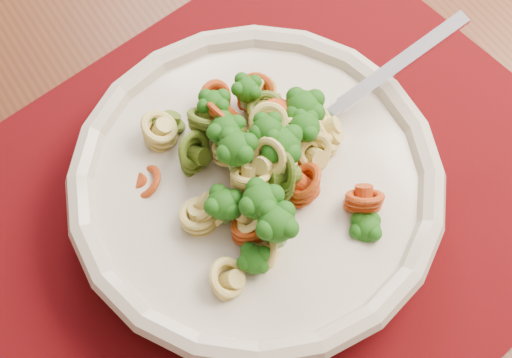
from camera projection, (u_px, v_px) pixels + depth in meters
dining_table at (184, 146)px, 0.68m from camera, size 1.52×1.03×0.73m
placemat at (253, 214)px, 0.54m from camera, size 0.53×0.42×0.00m
pasta_bowl at (256, 185)px, 0.52m from camera, size 0.27×0.27×0.05m
pasta_broccoli_heap at (256, 175)px, 0.51m from camera, size 0.23×0.23×0.06m
fork at (313, 125)px, 0.53m from camera, size 0.18×0.04×0.08m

